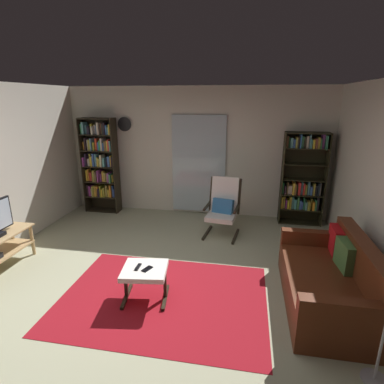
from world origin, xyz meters
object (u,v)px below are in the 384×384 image
at_px(cell_phone, 147,269).
at_px(bookshelf_near_sofa, 303,179).
at_px(ottoman, 145,273).
at_px(tv_remote, 138,267).
at_px(leather_sofa, 332,282).
at_px(wall_clock, 125,124).
at_px(bookshelf_near_tv, 100,163).
at_px(lounge_armchair, 223,205).

bearing_deg(cell_phone, bookshelf_near_sofa, 76.73).
height_order(bookshelf_near_sofa, ottoman, bookshelf_near_sofa).
xyz_separation_m(ottoman, tv_remote, (-0.08, -0.00, 0.08)).
distance_m(leather_sofa, wall_clock, 4.77).
distance_m(leather_sofa, ottoman, 2.21).
xyz_separation_m(bookshelf_near_tv, wall_clock, (0.51, 0.20, 0.80)).
relative_size(bookshelf_near_sofa, tv_remote, 12.29).
bearing_deg(ottoman, wall_clock, 114.56).
relative_size(tv_remote, wall_clock, 0.50).
distance_m(ottoman, tv_remote, 0.11).
relative_size(leather_sofa, cell_phone, 12.16).
xyz_separation_m(lounge_armchair, cell_phone, (-0.72, -2.11, -0.11)).
xyz_separation_m(leather_sofa, ottoman, (-2.19, -0.29, 0.05)).
height_order(tv_remote, cell_phone, tv_remote).
relative_size(leather_sofa, wall_clock, 5.87).
distance_m(bookshelf_near_sofa, leather_sofa, 2.65).
distance_m(lounge_armchair, tv_remote, 2.26).
relative_size(bookshelf_near_tv, bookshelf_near_sofa, 1.12).
xyz_separation_m(leather_sofa, tv_remote, (-2.27, -0.29, 0.13)).
bearing_deg(ottoman, lounge_armchair, 69.98).
height_order(bookshelf_near_tv, leather_sofa, bookshelf_near_tv).
height_order(cell_phone, wall_clock, wall_clock).
bearing_deg(cell_phone, leather_sofa, 31.68).
bearing_deg(ottoman, bookshelf_near_tv, 123.84).
distance_m(bookshelf_near_tv, lounge_armchair, 2.81).
height_order(bookshelf_near_sofa, lounge_armchair, bookshelf_near_sofa).
distance_m(lounge_armchair, cell_phone, 2.23).
bearing_deg(tv_remote, lounge_armchair, 68.95).
height_order(lounge_armchair, tv_remote, lounge_armchair).
bearing_deg(leather_sofa, wall_clock, 142.46).
bearing_deg(bookshelf_near_tv, ottoman, -56.16).
bearing_deg(bookshelf_near_sofa, lounge_armchair, -151.35).
relative_size(bookshelf_near_tv, tv_remote, 13.78).
distance_m(bookshelf_near_sofa, wall_clock, 3.72).
bearing_deg(lounge_armchair, bookshelf_near_sofa, 28.65).
xyz_separation_m(ottoman, wall_clock, (-1.39, 3.04, 1.50)).
distance_m(cell_phone, wall_clock, 3.66).
bearing_deg(cell_phone, ottoman, 176.36).
bearing_deg(bookshelf_near_sofa, bookshelf_near_tv, -179.42).
height_order(bookshelf_near_tv, cell_phone, bookshelf_near_tv).
bearing_deg(bookshelf_near_sofa, cell_phone, -126.72).
xyz_separation_m(bookshelf_near_sofa, cell_phone, (-2.16, -2.90, -0.45)).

